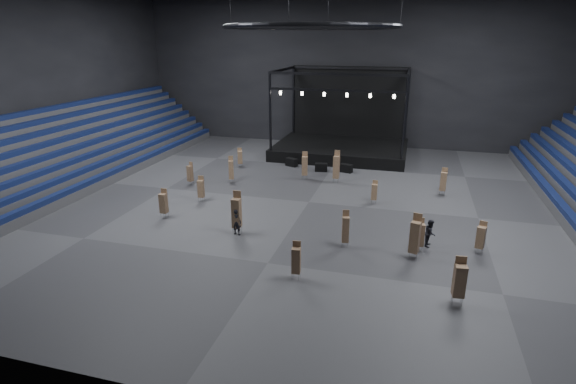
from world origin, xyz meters
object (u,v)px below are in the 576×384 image
(chair_stack_7, at_px, (443,181))
(chair_stack_13, at_px, (231,169))
(chair_stack_3, at_px, (481,237))
(chair_stack_10, at_px, (415,236))
(stage, at_px, (342,141))
(chair_stack_1, at_px, (190,173))
(flight_case_mid, at_px, (321,167))
(chair_stack_14, at_px, (305,165))
(man_center, at_px, (237,222))
(chair_stack_8, at_px, (164,203))
(flight_case_left, at_px, (292,162))
(chair_stack_5, at_px, (237,212))
(chair_stack_4, at_px, (240,157))
(flight_case_right, at_px, (346,168))
(chair_stack_2, at_px, (374,191))
(chair_stack_15, at_px, (420,234))
(chair_stack_9, at_px, (201,188))
(chair_stack_6, at_px, (459,280))
(crew_member, at_px, (430,233))
(chair_stack_0, at_px, (336,167))
(chair_stack_11, at_px, (345,229))
(chair_stack_12, at_px, (296,260))

(chair_stack_7, relative_size, chair_stack_13, 0.95)
(chair_stack_3, bearing_deg, chair_stack_10, -134.94)
(stage, bearing_deg, chair_stack_1, -126.83)
(flight_case_mid, distance_m, chair_stack_14, 3.21)
(flight_case_mid, xyz_separation_m, man_center, (-2.39, -15.96, 0.50))
(chair_stack_3, height_order, chair_stack_13, chair_stack_13)
(chair_stack_13, bearing_deg, chair_stack_8, -120.04)
(stage, distance_m, man_center, 23.70)
(chair_stack_13, relative_size, man_center, 1.35)
(chair_stack_1, bearing_deg, flight_case_left, 70.35)
(chair_stack_3, height_order, chair_stack_14, chair_stack_14)
(chair_stack_10, height_order, man_center, chair_stack_10)
(chair_stack_3, relative_size, chair_stack_5, 0.70)
(flight_case_left, height_order, chair_stack_14, chair_stack_14)
(stage, relative_size, chair_stack_4, 7.19)
(flight_case_right, distance_m, chair_stack_2, 8.73)
(chair_stack_1, bearing_deg, chair_stack_15, -2.00)
(chair_stack_9, bearing_deg, chair_stack_7, 9.10)
(chair_stack_6, relative_size, chair_stack_14, 0.97)
(stage, distance_m, flight_case_right, 7.43)
(stage, bearing_deg, chair_stack_14, -99.43)
(chair_stack_7, distance_m, crew_member, 10.32)
(chair_stack_1, bearing_deg, chair_stack_0, 38.93)
(chair_stack_1, bearing_deg, crew_member, 0.98)
(flight_case_right, relative_size, chair_stack_3, 0.58)
(flight_case_left, height_order, chair_stack_7, chair_stack_7)
(chair_stack_3, distance_m, chair_stack_15, 3.54)
(stage, height_order, chair_stack_11, stage)
(flight_case_mid, xyz_separation_m, chair_stack_10, (8.83, -16.40, 1.04))
(chair_stack_7, height_order, chair_stack_13, chair_stack_13)
(chair_stack_11, bearing_deg, chair_stack_3, -3.86)
(flight_case_right, height_order, chair_stack_5, chair_stack_5)
(chair_stack_14, bearing_deg, flight_case_right, 34.57)
(chair_stack_13, bearing_deg, chair_stack_9, -115.22)
(man_center, bearing_deg, chair_stack_10, -172.83)
(chair_stack_14, bearing_deg, man_center, -106.22)
(chair_stack_4, xyz_separation_m, chair_stack_10, (16.94, -15.69, 0.39))
(chair_stack_11, bearing_deg, chair_stack_1, 136.97)
(chair_stack_10, relative_size, crew_member, 1.63)
(chair_stack_14, bearing_deg, chair_stack_13, -165.61)
(stage, height_order, chair_stack_8, stage)
(chair_stack_1, height_order, chair_stack_12, chair_stack_12)
(stage, distance_m, chair_stack_12, 28.05)
(flight_case_left, height_order, chair_stack_0, chair_stack_0)
(chair_stack_0, relative_size, chair_stack_9, 1.41)
(flight_case_right, height_order, chair_stack_11, chair_stack_11)
(flight_case_right, height_order, chair_stack_15, chair_stack_15)
(chair_stack_3, relative_size, chair_stack_6, 0.83)
(chair_stack_7, distance_m, chair_stack_14, 11.99)
(chair_stack_11, height_order, man_center, chair_stack_11)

